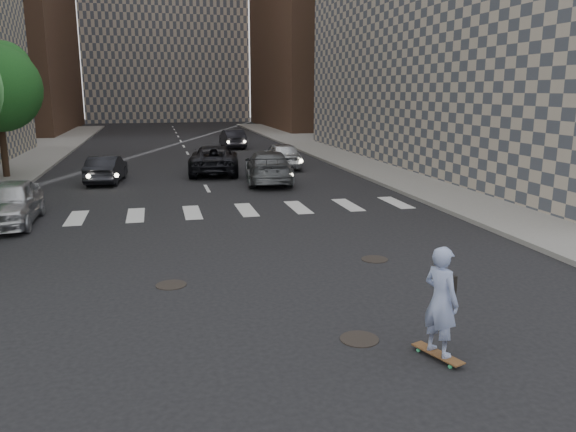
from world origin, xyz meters
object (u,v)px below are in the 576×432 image
(traffic_car_b, at_px, (268,167))
(traffic_car_c, at_px, (214,159))
(traffic_car_e, at_px, (232,139))
(traffic_car_a, at_px, (106,169))
(skateboarder, at_px, (441,301))
(traffic_car_d, at_px, (281,155))
(silver_sedan, at_px, (9,203))

(traffic_car_b, height_order, traffic_car_c, traffic_car_b)
(traffic_car_b, relative_size, traffic_car_e, 1.24)
(traffic_car_b, height_order, traffic_car_e, traffic_car_b)
(traffic_car_a, height_order, traffic_car_b, traffic_car_b)
(skateboarder, xyz_separation_m, traffic_car_d, (2.60, 23.49, -0.28))
(skateboarder, bearing_deg, silver_sedan, 107.61)
(skateboarder, xyz_separation_m, traffic_car_c, (-1.37, 22.22, -0.27))
(traffic_car_c, bearing_deg, silver_sedan, 59.55)
(traffic_car_d, bearing_deg, traffic_car_b, 71.12)
(silver_sedan, relative_size, traffic_car_e, 1.01)
(silver_sedan, distance_m, traffic_car_b, 11.97)
(traffic_car_b, distance_m, traffic_car_d, 5.26)
(skateboarder, xyz_separation_m, traffic_car_b, (0.84, 18.53, -0.25))
(silver_sedan, xyz_separation_m, traffic_car_e, (10.63, 23.45, -0.03))
(silver_sedan, distance_m, traffic_car_d, 16.46)
(traffic_car_a, relative_size, traffic_car_b, 0.75)
(traffic_car_b, bearing_deg, skateboarder, 94.75)
(traffic_car_c, distance_m, traffic_car_d, 4.17)
(traffic_car_d, distance_m, traffic_car_e, 12.06)
(silver_sedan, height_order, traffic_car_c, traffic_car_c)
(traffic_car_d, bearing_deg, traffic_car_e, -83.66)
(traffic_car_c, bearing_deg, traffic_car_a, 26.26)
(traffic_car_b, distance_m, traffic_car_c, 4.30)
(skateboarder, bearing_deg, traffic_car_d, 63.85)
(traffic_car_a, height_order, traffic_car_d, traffic_car_d)
(skateboarder, bearing_deg, traffic_car_a, 88.54)
(silver_sedan, height_order, traffic_car_e, silver_sedan)
(silver_sedan, relative_size, traffic_car_d, 0.99)
(traffic_car_c, xyz_separation_m, traffic_car_d, (3.97, 1.27, -0.01))
(silver_sedan, bearing_deg, traffic_car_c, 51.98)
(skateboarder, xyz_separation_m, traffic_car_a, (-6.76, 20.35, -0.37))
(traffic_car_a, relative_size, traffic_car_d, 0.91)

